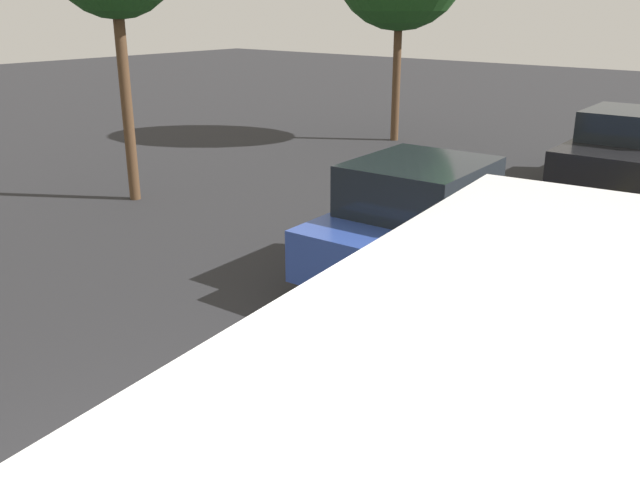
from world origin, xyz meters
TOP-DOWN VIEW (x-y plane):
  - lane_marking_centre at (3.00, 0.00)m, footprint 28.00×0.16m
  - white_van at (1.04, -2.25)m, footprint 5.40×2.76m
  - car_blue_behind_van at (5.81, 1.01)m, footprint 3.95×2.22m
  - car_black_approaching at (12.91, 0.44)m, footprint 4.14×2.24m

SIDE VIEW (x-z plane):
  - lane_marking_centre at x=3.00m, z-range 0.00..0.01m
  - car_black_approaching at x=12.91m, z-range 0.01..1.56m
  - car_blue_behind_van at x=5.81m, z-range 0.00..1.66m
  - white_van at x=1.04m, z-range 0.17..2.37m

